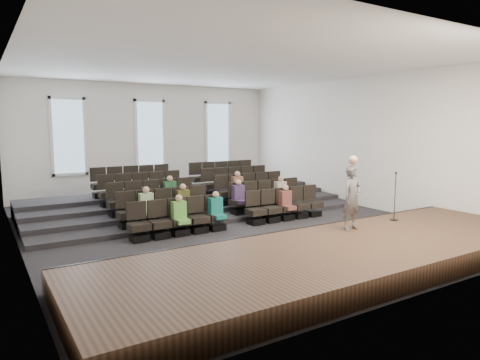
{
  "coord_description": "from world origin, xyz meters",
  "views": [
    {
      "loc": [
        -6.79,
        -11.75,
        3.16
      ],
      "look_at": [
        0.8,
        0.5,
        1.31
      ],
      "focal_mm": 32.0,
      "sensor_mm": 36.0,
      "label": 1
    }
  ],
  "objects": [
    {
      "name": "windows",
      "position": [
        0.0,
        6.95,
        2.7
      ],
      "size": [
        8.44,
        0.1,
        3.24
      ],
      "color": "white",
      "rests_on": "wall_back"
    },
    {
      "name": "ground",
      "position": [
        0.0,
        0.0,
        0.0
      ],
      "size": [
        14.0,
        14.0,
        0.0
      ],
      "primitive_type": "plane",
      "color": "black",
      "rests_on": "ground"
    },
    {
      "name": "risers",
      "position": [
        0.0,
        3.17,
        0.2
      ],
      "size": [
        11.8,
        4.8,
        0.6
      ],
      "color": "black",
      "rests_on": "ground"
    },
    {
      "name": "ceiling",
      "position": [
        0.0,
        0.0,
        5.01
      ],
      "size": [
        12.0,
        14.0,
        0.02
      ],
      "primitive_type": "cube",
      "color": "white",
      "rests_on": "ground"
    },
    {
      "name": "seating_rows",
      "position": [
        -0.0,
        1.54,
        0.68
      ],
      "size": [
        6.8,
        4.7,
        1.67
      ],
      "color": "black",
      "rests_on": "ground"
    },
    {
      "name": "wall_left",
      "position": [
        -6.02,
        0.0,
        2.5
      ],
      "size": [
        0.04,
        14.0,
        5.0
      ],
      "primitive_type": "cube",
      "color": "white",
      "rests_on": "ground"
    },
    {
      "name": "wall_right",
      "position": [
        6.02,
        0.0,
        2.5
      ],
      "size": [
        0.04,
        14.0,
        5.0
      ],
      "primitive_type": "cube",
      "color": "white",
      "rests_on": "ground"
    },
    {
      "name": "wall_back",
      "position": [
        0.0,
        7.02,
        2.5
      ],
      "size": [
        12.0,
        0.04,
        5.0
      ],
      "primitive_type": "cube",
      "color": "white",
      "rests_on": "ground"
    },
    {
      "name": "audience",
      "position": [
        -0.15,
        0.34,
        0.81
      ],
      "size": [
        5.45,
        2.64,
        1.1
      ],
      "color": "#60AA44",
      "rests_on": "seating_rows"
    },
    {
      "name": "speaker",
      "position": [
        1.3,
        -4.12,
        1.32
      ],
      "size": [
        0.62,
        0.43,
        1.64
      ],
      "primitive_type": "imported",
      "rotation": [
        0.0,
        0.0,
        0.06
      ],
      "color": "#595654",
      "rests_on": "stage"
    },
    {
      "name": "stage",
      "position": [
        0.0,
        -5.1,
        0.25
      ],
      "size": [
        11.8,
        3.6,
        0.5
      ],
      "primitive_type": "cube",
      "color": "#4E3321",
      "rests_on": "ground"
    },
    {
      "name": "wall_front",
      "position": [
        0.0,
        -7.02,
        2.5
      ],
      "size": [
        12.0,
        0.04,
        5.0
      ],
      "primitive_type": "cube",
      "color": "white",
      "rests_on": "ground"
    },
    {
      "name": "mic_stand",
      "position": [
        3.13,
        -4.0,
        0.91
      ],
      "size": [
        0.23,
        0.23,
        1.37
      ],
      "color": "black",
      "rests_on": "stage"
    },
    {
      "name": "stage_lip",
      "position": [
        0.0,
        -3.33,
        0.25
      ],
      "size": [
        11.8,
        0.06,
        0.52
      ],
      "primitive_type": "cube",
      "color": "black",
      "rests_on": "ground"
    }
  ]
}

